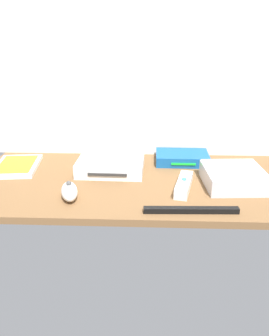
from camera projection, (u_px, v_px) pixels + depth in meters
ground_plane at (134, 183)px, 105.39cm from camera, size 100.00×48.00×2.00cm
back_wall at (137, 65)px, 116.00cm from camera, size 110.00×1.20×64.00cm
game_console at (111, 165)px, 110.89cm from camera, size 21.48×16.99×4.40cm
mini_computer at (234, 177)px, 100.55cm from camera, size 18.03×18.03×5.30cm
game_case at (17, 166)px, 113.98cm from camera, size 15.61×20.38×1.56cm
network_router at (182, 158)px, 118.70cm from camera, size 18.18×12.59×3.40cm
remote_wand at (184, 185)px, 98.21cm from camera, size 6.80×15.23×3.40cm
remote_nunchuk at (69, 191)px, 92.90cm from camera, size 6.82×10.79×5.10cm
sensor_bar at (191, 210)px, 85.84cm from camera, size 24.05×2.60×1.40cm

